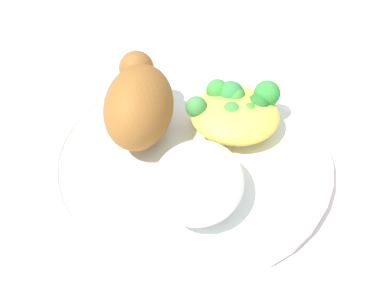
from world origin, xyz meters
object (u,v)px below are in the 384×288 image
at_px(rice_pile, 198,181).
at_px(plate, 192,156).
at_px(mac_cheese_with_broccoli, 236,110).
at_px(roasted_chicken, 139,103).

bearing_deg(rice_pile, plate, 12.43).
bearing_deg(rice_pile, mac_cheese_with_broccoli, -15.33).
height_order(roasted_chicken, mac_cheese_with_broccoli, roasted_chicken).
relative_size(rice_pile, mac_cheese_with_broccoli, 1.02).
distance_m(roasted_chicken, mac_cheese_with_broccoli, 0.10).
distance_m(rice_pile, mac_cheese_with_broccoli, 0.11).
height_order(rice_pile, mac_cheese_with_broccoli, mac_cheese_with_broccoli).
bearing_deg(mac_cheese_with_broccoli, rice_pile, 164.67).
xyz_separation_m(plate, roasted_chicken, (0.02, 0.06, 0.05)).
bearing_deg(roasted_chicken, rice_pile, -139.03).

